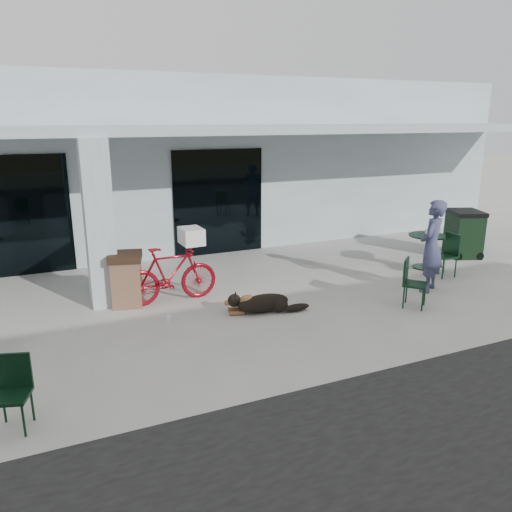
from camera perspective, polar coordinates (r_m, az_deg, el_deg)
name	(u,v)px	position (r m, az deg, el deg)	size (l,w,h in m)	color
ground	(220,337)	(8.27, -4.12, -9.20)	(80.00, 80.00, 0.00)	beige
building	(122,159)	(15.84, -15.05, 10.62)	(22.00, 7.00, 4.50)	silver
storefront_glass_left	(4,217)	(12.27, -26.88, 3.95)	(2.80, 0.06, 2.70)	black
storefront_glass_right	(219,202)	(12.99, -4.29, 6.13)	(2.40, 0.06, 2.70)	black
column	(99,225)	(9.63, -17.51, 3.44)	(0.50, 0.50, 3.12)	silver
overhang	(158,130)	(10.98, -11.09, 13.95)	(22.00, 2.80, 0.18)	silver
bicycle	(170,275)	(9.70, -9.77, -2.12)	(0.52, 1.85, 1.11)	maroon
laundry_basket	(191,236)	(9.63, -7.40, 2.27)	(0.53, 0.40, 0.32)	white
dog	(263,302)	(9.18, 0.85, -5.29)	(1.16, 0.39, 0.39)	black
cup_near_dog	(169,319)	(8.96, -9.94, -7.05)	(0.09, 0.09, 0.11)	white
cafe_chair_near	(11,396)	(6.45, -26.22, -14.12)	(0.39, 0.43, 0.87)	black
cafe_table_far	(426,251)	(12.47, 18.85, 0.49)	(0.86, 0.86, 0.81)	black
cafe_chair_far_a	(415,284)	(9.81, 17.75, -3.02)	(0.42, 0.46, 0.92)	black
cafe_chair_far_b	(445,255)	(11.93, 20.76, 0.07)	(0.44, 0.48, 0.98)	black
person	(431,246)	(10.70, 19.42, 1.06)	(0.69, 0.45, 1.89)	#3A3F61
cup_on_table	(426,231)	(12.54, 18.91, 2.71)	(0.07, 0.07, 0.10)	white
trash_receptacle	(127,279)	(9.73, -14.57, -2.60)	(0.60, 0.60, 1.03)	brown
wheeled_bin	(464,233)	(13.88, 22.66, 2.40)	(0.73, 0.93, 1.19)	black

